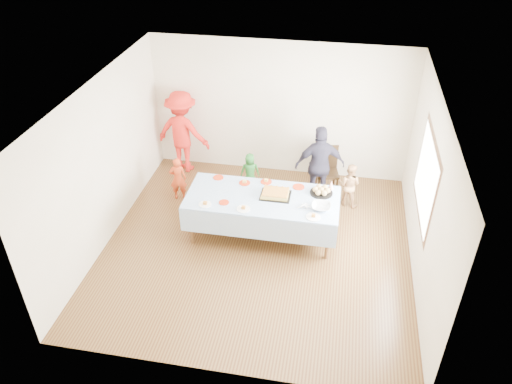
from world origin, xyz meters
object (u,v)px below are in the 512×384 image
Objects in this scene: party_table at (262,200)px; birthday_cake at (276,194)px; dining_chair at (327,167)px; adult_left at (183,132)px.

party_table is 0.24m from birthday_cake.
adult_left is at bearing 163.32° from dining_chair.
party_table is 2.70× the size of dining_chair.
adult_left reaches higher than dining_chair.
party_table is 5.06× the size of birthday_cake.
dining_chair is 2.95m from adult_left.
birthday_cake is at bearing 148.96° from adult_left.
party_table is 1.88m from dining_chair.
dining_chair is (0.98, 1.59, -0.21)m from party_table.
adult_left is at bearing 139.88° from birthday_cake.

